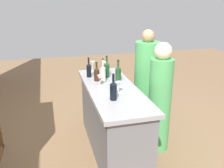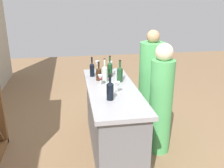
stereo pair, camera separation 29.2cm
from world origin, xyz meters
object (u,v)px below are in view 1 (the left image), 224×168
Objects in this scene: wine_bottle_rightmost_olive_green at (107,69)px; wine_glass_near_right at (93,64)px; person_center_guest at (146,84)px; wine_glass_far_left at (100,79)px; person_left_guest at (160,101)px; wine_glass_near_left at (106,64)px; wine_bottle_second_right_amber_brown at (97,74)px; wine_bottle_leftmost_near_black at (113,90)px; wine_bottle_far_right_near_black at (89,70)px; wine_bottle_second_left_olive_green at (118,73)px; wine_bottle_center_clear_pale at (103,73)px; wine_glass_near_center at (119,85)px.

wine_glass_near_right is at bearing 23.97° from wine_bottle_rightmost_olive_green.
wine_glass_far_left is at bearing 41.74° from person_center_guest.
wine_glass_near_left is at bearing -58.97° from person_left_guest.
person_left_guest reaches higher than wine_glass_far_left.
wine_bottle_second_right_amber_brown is at bearing 176.23° from wine_glass_near_right.
wine_bottle_far_right_near_black is (0.93, 0.12, -0.01)m from wine_bottle_leftmost_near_black.
wine_bottle_second_right_amber_brown is at bearing 3.68° from wine_bottle_leftmost_near_black.
wine_glass_near_right is (0.58, 0.25, 0.00)m from wine_bottle_second_left_olive_green.
wine_bottle_second_left_olive_green is 0.59m from wine_glass_near_left.
wine_bottle_rightmost_olive_green is 0.90m from person_left_guest.
wine_glass_near_right is 0.92m from person_center_guest.
wine_glass_near_left is at bearing -89.62° from wine_glass_near_right.
wine_bottle_second_left_olive_green is at bearing -130.67° from wine_bottle_far_right_near_black.
wine_bottle_leftmost_near_black is 1.20m from wine_glass_near_right.
wine_glass_near_left is (0.28, -0.32, -0.01)m from wine_bottle_far_right_near_black.
wine_bottle_second_left_olive_green is 2.02× the size of wine_glass_far_left.
wine_glass_near_right is (0.27, -0.11, 0.01)m from wine_bottle_far_right_near_black.
wine_glass_far_left is at bearing 153.04° from wine_bottle_center_clear_pale.
person_left_guest reaches higher than wine_bottle_far_right_near_black.
wine_glass_far_left is 1.04m from person_center_guest.
wine_bottle_rightmost_olive_green is (0.24, 0.10, 0.00)m from wine_bottle_second_left_olive_green.
wine_bottle_second_right_amber_brown is at bearing -28.81° from person_left_guest.
wine_bottle_center_clear_pale reaches higher than wine_glass_near_left.
wine_bottle_rightmost_olive_green is 0.76m from person_center_guest.
wine_bottle_rightmost_olive_green reaches higher than wine_bottle_second_right_amber_brown.
wine_bottle_far_right_near_black reaches higher than wine_glass_near_right.
wine_bottle_center_clear_pale reaches higher than wine_bottle_leftmost_near_black.
wine_glass_far_left is (-0.24, 0.01, 0.00)m from wine_bottle_second_right_amber_brown.
wine_glass_near_left is at bearing -49.41° from wine_bottle_far_right_near_black.
wine_bottle_second_right_amber_brown is at bearing 69.40° from wine_bottle_second_left_olive_green.
wine_bottle_far_right_near_black is 0.19× the size of person_left_guest.
wine_bottle_rightmost_olive_green is 0.42m from wine_glass_far_left.
wine_bottle_far_right_near_black is at bearing 15.35° from person_center_guest.
wine_bottle_center_clear_pale is 0.91m from person_center_guest.
person_center_guest is (0.69, -0.08, 0.01)m from person_left_guest.
wine_glass_near_center is 1.02m from wine_glass_near_right.
wine_bottle_center_clear_pale is 2.26× the size of wine_glass_near_left.
wine_bottle_rightmost_olive_green reaches higher than wine_glass_near_right.
person_center_guest is at bearing -105.48° from wine_glass_near_right.
wine_bottle_rightmost_olive_green is 0.37m from wine_glass_near_right.
person_center_guest is (0.11, -0.68, -0.33)m from wine_bottle_rightmost_olive_green.
wine_bottle_center_clear_pale is at bearing -26.96° from wine_glass_far_left.
wine_bottle_second_left_olive_green is 0.64m from wine_glass_near_right.
wine_bottle_rightmost_olive_green is 1.94× the size of wine_glass_near_right.
wine_glass_far_left is (-0.13, 0.29, -0.01)m from wine_bottle_second_left_olive_green.
wine_glass_near_center is at bearing -172.34° from wine_glass_near_right.
person_left_guest reaches higher than wine_glass_near_right.
wine_glass_near_right is at bearing 7.66° from wine_glass_near_center.
wine_bottle_second_right_amber_brown is 0.54m from wine_glass_near_left.
wine_bottle_second_right_amber_brown is 0.92× the size of wine_bottle_far_right_near_black.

